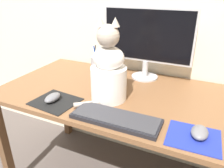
% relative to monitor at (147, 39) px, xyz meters
% --- Properties ---
extents(desk, '(1.38, 0.73, 0.70)m').
position_rel_monitor_xyz_m(desk, '(-0.06, -0.27, -0.34)').
color(desk, brown).
rests_on(desk, ground_plane).
extents(monitor, '(0.56, 0.17, 0.44)m').
position_rel_monitor_xyz_m(monitor, '(0.00, 0.00, 0.00)').
color(monitor, '#B2B2B7').
rests_on(monitor, desk).
extents(keyboard, '(0.40, 0.15, 0.02)m').
position_rel_monitor_xyz_m(keyboard, '(0.03, -0.54, -0.24)').
color(keyboard, black).
rests_on(keyboard, desk).
extents(mousepad_left, '(0.24, 0.22, 0.00)m').
position_rel_monitor_xyz_m(mousepad_left, '(-0.32, -0.52, -0.25)').
color(mousepad_left, black).
rests_on(mousepad_left, desk).
extents(mousepad_right, '(0.21, 0.19, 0.00)m').
position_rel_monitor_xyz_m(mousepad_right, '(0.36, -0.52, -0.25)').
color(mousepad_right, '#1E2D9E').
rests_on(mousepad_right, desk).
extents(computer_mouse_left, '(0.06, 0.10, 0.04)m').
position_rel_monitor_xyz_m(computer_mouse_left, '(-0.33, -0.52, -0.23)').
color(computer_mouse_left, slate).
rests_on(computer_mouse_left, mousepad_left).
extents(computer_mouse_right, '(0.07, 0.10, 0.04)m').
position_rel_monitor_xyz_m(computer_mouse_right, '(0.38, -0.51, -0.23)').
color(computer_mouse_right, slate).
rests_on(computer_mouse_right, mousepad_right).
extents(cat, '(0.24, 0.29, 0.42)m').
position_rel_monitor_xyz_m(cat, '(-0.09, -0.37, -0.09)').
color(cat, white).
rests_on(cat, desk).
extents(pen_cup, '(0.07, 0.07, 0.18)m').
position_rel_monitor_xyz_m(pen_cup, '(-0.35, -0.02, -0.20)').
color(pen_cup, '#99999E').
rests_on(pen_cup, desk).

